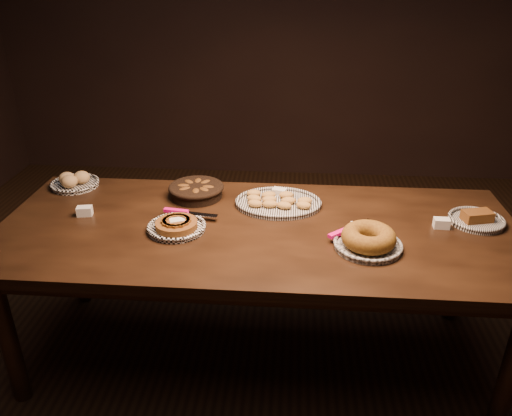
# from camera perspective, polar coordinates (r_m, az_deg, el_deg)

# --- Properties ---
(ground) EXTENTS (5.00, 5.00, 0.00)m
(ground) POSITION_cam_1_polar(r_m,az_deg,el_deg) (2.73, 0.19, -16.11)
(ground) COLOR black
(ground) RESTS_ON ground
(buffet_table) EXTENTS (2.40, 1.00, 0.75)m
(buffet_table) POSITION_cam_1_polar(r_m,az_deg,el_deg) (2.33, 0.21, -3.73)
(buffet_table) COLOR black
(buffet_table) RESTS_ON ground
(apple_tart_plate) EXTENTS (0.31, 0.28, 0.05)m
(apple_tart_plate) POSITION_cam_1_polar(r_m,az_deg,el_deg) (2.28, -9.05, -2.00)
(apple_tart_plate) COLOR white
(apple_tart_plate) RESTS_ON buffet_table
(madeleine_platter) EXTENTS (0.42, 0.35, 0.05)m
(madeleine_platter) POSITION_cam_1_polar(r_m,az_deg,el_deg) (2.48, 2.49, 0.70)
(madeleine_platter) COLOR black
(madeleine_platter) RESTS_ON buffet_table
(bundt_cake_plate) EXTENTS (0.31, 0.36, 0.09)m
(bundt_cake_plate) POSITION_cam_1_polar(r_m,az_deg,el_deg) (2.16, 12.69, -3.56)
(bundt_cake_plate) COLOR black
(bundt_cake_plate) RESTS_ON buffet_table
(croissant_basket) EXTENTS (0.28, 0.28, 0.07)m
(croissant_basket) POSITION_cam_1_polar(r_m,az_deg,el_deg) (2.58, -6.84, 2.09)
(croissant_basket) COLOR black
(croissant_basket) RESTS_ON buffet_table
(bread_roll_plate) EXTENTS (0.26, 0.26, 0.08)m
(bread_roll_plate) POSITION_cam_1_polar(r_m,az_deg,el_deg) (2.86, -20.09, 2.86)
(bread_roll_plate) COLOR white
(bread_roll_plate) RESTS_ON buffet_table
(loaf_plate) EXTENTS (0.25, 0.25, 0.06)m
(loaf_plate) POSITION_cam_1_polar(r_m,az_deg,el_deg) (2.53, 23.90, -1.17)
(loaf_plate) COLOR black
(loaf_plate) RESTS_ON buffet_table
(tent_cards) EXTENTS (1.74, 0.44, 0.04)m
(tent_cards) POSITION_cam_1_polar(r_m,az_deg,el_deg) (2.34, 1.22, -0.81)
(tent_cards) COLOR white
(tent_cards) RESTS_ON buffet_table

